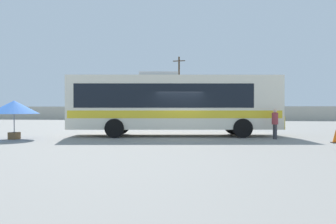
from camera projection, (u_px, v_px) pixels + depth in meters
The scene contains 13 objects.
ground_plane at pixel (192, 127), 27.35m from camera, with size 300.00×300.00×0.00m, color gray.
perimeter_wall at pixel (200, 113), 43.39m from camera, with size 80.00×0.30×1.89m, color #B2AD9E.
coach_bus_cream_yellow at pixel (172, 102), 18.25m from camera, with size 12.14×4.25×3.65m.
attendant_by_bus_door at pixel (275, 122), 16.33m from camera, with size 0.40×0.40×1.58m.
vendor_umbrella_near_gate_blue at pixel (14, 108), 16.31m from camera, with size 2.48×2.48×2.00m.
parked_car_leftmost_silver at pixel (94, 115), 41.61m from camera, with size 4.19×2.25×1.44m.
parked_car_second_dark_blue at pixel (137, 115), 41.01m from camera, with size 4.57×2.17×1.43m.
parked_car_third_white at pixel (180, 115), 39.96m from camera, with size 4.23×2.10×1.45m.
parked_car_rightmost_silver at pixel (230, 115), 39.74m from camera, with size 4.25×2.18×1.51m.
utility_pole_near at pixel (179, 87), 46.26m from camera, with size 1.80×0.33×9.18m.
roadside_tree_left at pixel (134, 91), 48.50m from camera, with size 5.82×5.82×6.73m.
roadside_tree_midleft at pixel (198, 89), 48.24m from camera, with size 3.42×3.42×6.02m.
traffic_cone_on_apron at pixel (336, 136), 14.47m from camera, with size 0.36×0.36×0.64m.
Camera 1 is at (1.73, -17.36, 1.58)m, focal length 33.76 mm.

